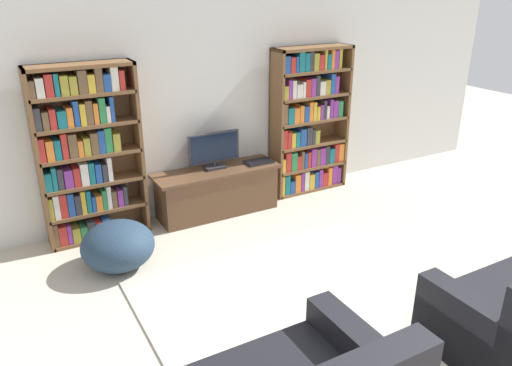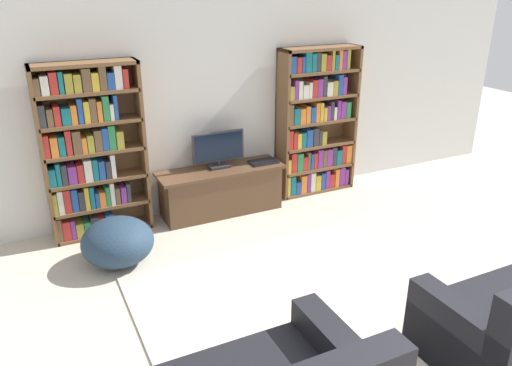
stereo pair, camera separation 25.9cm
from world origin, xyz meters
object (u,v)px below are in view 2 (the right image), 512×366
Objects in this scene: television at (218,149)px; beanbag_ottoman at (118,242)px; bookshelf_right at (315,124)px; bookshelf_left at (89,151)px; tv_stand at (221,190)px; laptop at (263,162)px.

beanbag_ottoman is (-1.34, -0.69, -0.54)m from television.
bookshelf_right is at bearing 15.62° from beanbag_ottoman.
bookshelf_right is 2.97× the size of television.
television is at bearing -2.36° from bookshelf_left.
bookshelf_right is 1.47m from tv_stand.
bookshelf_left is 2.97× the size of television.
bookshelf_left is 5.53× the size of laptop.
bookshelf_left reaches higher than television.
television is at bearing 90.00° from tv_stand.
bookshelf_left reaches higher than beanbag_ottoman.
bookshelf_left is at bearing 179.95° from bookshelf_right.
bookshelf_left is 1.56m from tv_stand.
beanbag_ottoman is at bearing -162.17° from laptop.
tv_stand is 0.50m from television.
television is (1.41, -0.06, -0.17)m from bookshelf_left.
bookshelf_right reaches higher than laptop.
television reaches higher than laptop.
bookshelf_right is (2.73, -0.00, -0.04)m from bookshelf_left.
laptop is at bearing -4.23° from bookshelf_left.
bookshelf_left is 1.03m from beanbag_ottoman.
bookshelf_left is 1.00× the size of bookshelf_right.
bookshelf_right reaches higher than beanbag_ottoman.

